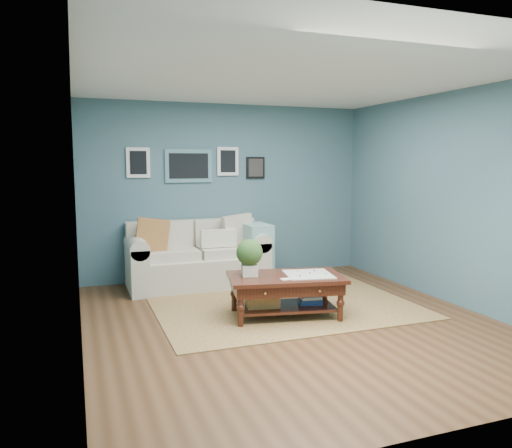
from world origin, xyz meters
name	(u,v)px	position (x,y,z in m)	size (l,w,h in m)	color
room_shell	(289,202)	(-0.01, 0.06, 1.36)	(5.00, 5.02, 2.70)	brown
area_rug	(281,303)	(0.17, 0.72, 0.01)	(3.19, 2.55, 0.01)	brown
loveseat	(203,256)	(-0.52, 2.03, 0.43)	(2.05, 0.93, 1.05)	beige
coffee_table	(280,283)	(-0.05, 0.22, 0.41)	(1.44, 1.00, 0.92)	black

